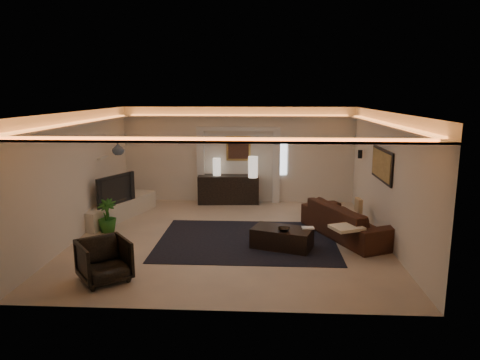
{
  "coord_description": "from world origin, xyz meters",
  "views": [
    {
      "loc": [
        0.75,
        -9.72,
        3.32
      ],
      "look_at": [
        0.2,
        0.6,
        1.25
      ],
      "focal_mm": 32.78,
      "sensor_mm": 36.0,
      "label": 1
    }
  ],
  "objects_px": {
    "coffee_table": "(282,239)",
    "sofa": "(348,221)",
    "armchair": "(104,261)",
    "console": "(228,190)"
  },
  "relations": [
    {
      "from": "console",
      "to": "sofa",
      "type": "height_order",
      "value": "console"
    },
    {
      "from": "armchair",
      "to": "coffee_table",
      "type": "bearing_deg",
      "value": -8.22
    },
    {
      "from": "console",
      "to": "armchair",
      "type": "xyz_separation_m",
      "value": [
        -1.76,
        -5.76,
        -0.02
      ]
    },
    {
      "from": "console",
      "to": "armchair",
      "type": "distance_m",
      "value": 6.02
    },
    {
      "from": "console",
      "to": "coffee_table",
      "type": "relative_size",
      "value": 1.45
    },
    {
      "from": "console",
      "to": "sofa",
      "type": "relative_size",
      "value": 0.7
    },
    {
      "from": "coffee_table",
      "to": "sofa",
      "type": "bearing_deg",
      "value": 47.79
    },
    {
      "from": "sofa",
      "to": "armchair",
      "type": "height_order",
      "value": "armchair"
    },
    {
      "from": "console",
      "to": "sofa",
      "type": "bearing_deg",
      "value": -48.85
    },
    {
      "from": "console",
      "to": "coffee_table",
      "type": "bearing_deg",
      "value": -73.16
    }
  ]
}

